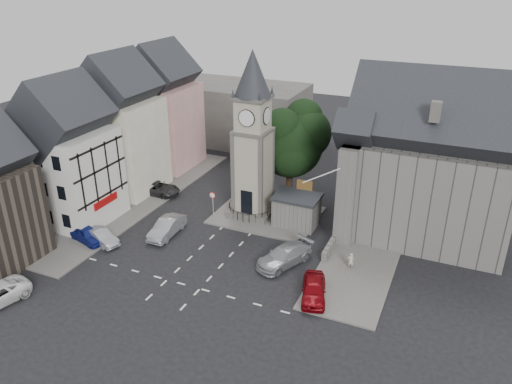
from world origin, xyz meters
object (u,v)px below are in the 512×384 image
at_px(clock_tower, 253,137).
at_px(stone_shelter, 297,210).
at_px(pedestrian, 351,261).
at_px(car_west_blue, 87,234).
at_px(car_east_red, 314,289).

bearing_deg(clock_tower, stone_shelter, -5.84).
bearing_deg(pedestrian, car_west_blue, -3.43).
bearing_deg(clock_tower, car_west_blue, -135.83).
xyz_separation_m(clock_tower, pedestrian, (11.50, -5.99, -7.37)).
bearing_deg(stone_shelter, pedestrian, -39.40).
xyz_separation_m(stone_shelter, car_east_red, (5.13, -10.50, -0.79)).
height_order(clock_tower, stone_shelter, clock_tower).
height_order(clock_tower, car_west_blue, clock_tower).
distance_m(car_west_blue, pedestrian, 23.57).
height_order(clock_tower, car_east_red, clock_tower).
relative_size(clock_tower, car_east_red, 3.67).
relative_size(car_west_blue, pedestrian, 2.81).
bearing_deg(clock_tower, pedestrian, -27.53).
xyz_separation_m(clock_tower, car_east_red, (9.93, -10.99, -7.37)).
relative_size(car_east_red, pedestrian, 2.97).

